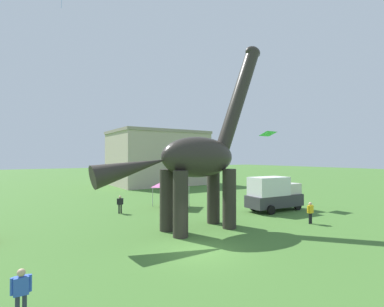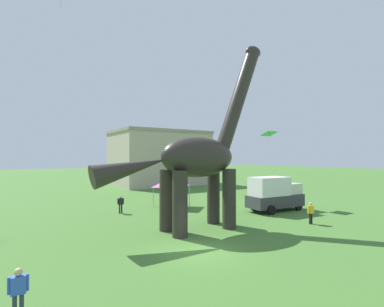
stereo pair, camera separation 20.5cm
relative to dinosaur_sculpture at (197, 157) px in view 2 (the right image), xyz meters
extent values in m
plane|color=#42702D|center=(-2.41, -3.84, -5.07)|extent=(240.00, 240.00, 0.00)
cylinder|color=#2D2823|center=(2.09, 0.93, -2.96)|extent=(0.98, 0.98, 4.22)
cylinder|color=#2D2823|center=(2.09, -0.93, -2.96)|extent=(0.98, 0.98, 4.22)
cylinder|color=#2D2823|center=(-1.95, 0.93, -2.96)|extent=(0.98, 0.98, 4.22)
cylinder|color=#2D2823|center=(-1.95, -0.93, -2.96)|extent=(0.98, 0.98, 4.22)
ellipsoid|color=#2D2823|center=(0.07, 0.00, 0.00)|extent=(5.77, 2.49, 2.84)
cylinder|color=#2D2823|center=(3.81, 0.00, 4.55)|extent=(4.15, 1.07, 8.22)
ellipsoid|color=#2D2823|center=(5.39, 0.00, 8.46)|extent=(1.42, 0.89, 0.98)
cone|color=#2D2823|center=(-4.77, 0.00, -0.65)|extent=(5.07, 1.42, 2.40)
cube|color=#38383D|center=(9.94, 1.73, -4.12)|extent=(5.72, 2.46, 1.10)
cube|color=silver|center=(11.79, 1.73, -3.07)|extent=(1.91, 2.04, 1.00)
cube|color=silver|center=(9.16, 1.73, -2.72)|extent=(3.71, 2.24, 1.70)
cylinder|color=black|center=(11.96, 2.78, -4.67)|extent=(0.82, 0.31, 0.80)
cylinder|color=black|center=(11.96, 0.68, -4.67)|extent=(0.82, 0.31, 0.80)
cylinder|color=black|center=(8.26, 2.78, -4.67)|extent=(0.82, 0.31, 0.80)
cylinder|color=black|center=(8.26, 0.68, -4.67)|extent=(0.82, 0.31, 0.80)
cylinder|color=black|center=(-2.82, 8.39, -4.67)|extent=(0.13, 0.13, 0.79)
cylinder|color=black|center=(-2.63, 8.39, -4.67)|extent=(0.13, 0.13, 0.79)
cube|color=black|center=(-2.72, 8.39, -4.00)|extent=(0.43, 0.26, 0.56)
sphere|color=tan|center=(-2.72, 8.39, -3.60)|extent=(0.25, 0.25, 0.25)
cylinder|color=black|center=(-2.97, 8.39, -3.97)|extent=(0.10, 0.10, 0.53)
cylinder|color=black|center=(-2.48, 8.39, -3.97)|extent=(0.10, 0.10, 0.53)
cylinder|color=#2D3347|center=(-10.85, -6.02, -4.67)|extent=(0.13, 0.13, 0.79)
cylinder|color=#2D3347|center=(-10.66, -6.02, -4.67)|extent=(0.13, 0.13, 0.79)
cube|color=blue|center=(-10.76, -6.02, -4.00)|extent=(0.43, 0.26, 0.56)
sphere|color=tan|center=(-10.76, -6.02, -3.60)|extent=(0.25, 0.25, 0.25)
cylinder|color=blue|center=(-11.00, -6.02, -3.97)|extent=(0.11, 0.11, 0.53)
cylinder|color=blue|center=(-10.51, -6.02, -3.97)|extent=(0.11, 0.11, 0.53)
cylinder|color=black|center=(8.03, -3.26, -4.66)|extent=(0.13, 0.13, 0.81)
cylinder|color=black|center=(8.23, -3.26, -4.66)|extent=(0.13, 0.13, 0.81)
cube|color=yellow|center=(8.13, -3.26, -3.97)|extent=(0.44, 0.27, 0.57)
sphere|color=tan|center=(8.13, -3.26, -3.56)|extent=(0.25, 0.25, 0.25)
cylinder|color=yellow|center=(7.88, -3.26, -3.94)|extent=(0.11, 0.11, 0.54)
cylinder|color=yellow|center=(8.38, -3.26, -3.94)|extent=(0.11, 0.11, 0.54)
cylinder|color=#B2B2B7|center=(3.94, 10.04, -4.02)|extent=(0.06, 0.06, 2.10)
cylinder|color=#B2B2B7|center=(3.94, 7.34, -4.02)|extent=(0.06, 0.06, 2.10)
cylinder|color=#B2B2B7|center=(1.24, 10.04, -4.02)|extent=(0.06, 0.06, 2.10)
cylinder|color=#B2B2B7|center=(1.24, 7.34, -4.02)|extent=(0.06, 0.06, 2.10)
pyramid|color=pink|center=(2.59, 8.69, -2.52)|extent=(3.15, 3.15, 0.90)
cube|color=green|center=(11.80, 4.18, 2.44)|extent=(1.66, 1.21, 0.44)
cylinder|color=#287AE5|center=(-8.73, 0.58, 8.58)|extent=(0.01, 0.01, 0.65)
cube|color=black|center=(12.08, 12.62, -0.78)|extent=(0.75, 0.55, 0.22)
cylinder|color=#19B2B7|center=(12.08, 12.62, -1.25)|extent=(0.01, 0.01, 0.73)
cube|color=#B7A893|center=(11.87, 30.80, -0.45)|extent=(15.79, 12.22, 9.23)
cube|color=gray|center=(11.87, 30.80, 4.41)|extent=(16.10, 12.47, 0.50)
camera|label=1|loc=(-11.09, -16.33, 0.03)|focal=26.37mm
camera|label=2|loc=(-10.92, -16.45, 0.03)|focal=26.37mm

